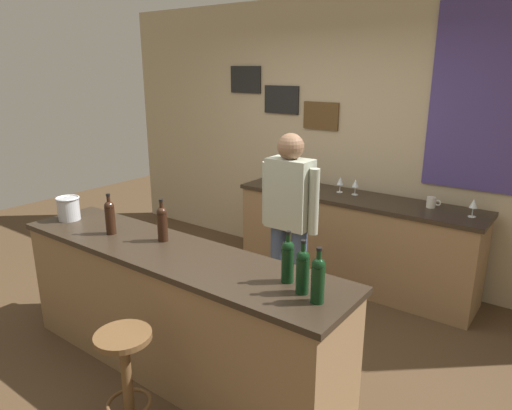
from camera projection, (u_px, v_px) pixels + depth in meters
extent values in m
plane|color=#4C3823|center=(213.00, 342.00, 3.67)|extent=(10.00, 10.00, 0.00)
cube|color=tan|center=(339.00, 137.00, 4.83)|extent=(6.00, 0.06, 2.80)
cube|color=black|center=(246.00, 80.00, 5.32)|extent=(0.42, 0.02, 0.30)
cube|color=black|center=(281.00, 100.00, 5.10)|extent=(0.44, 0.02, 0.30)
cube|color=brown|center=(321.00, 116.00, 4.85)|extent=(0.41, 0.02, 0.28)
cube|color=#4C3D7F|center=(511.00, 99.00, 3.79)|extent=(1.30, 0.02, 1.60)
cube|color=olive|center=(174.00, 314.00, 3.24)|extent=(2.58, 0.57, 0.88)
cube|color=#2D2319|center=(170.00, 253.00, 3.11)|extent=(2.63, 0.60, 0.04)
cube|color=olive|center=(353.00, 242.00, 4.59)|extent=(2.36, 0.53, 0.86)
cube|color=#2D2319|center=(356.00, 199.00, 4.46)|extent=(2.41, 0.56, 0.04)
cylinder|color=#384766|center=(298.00, 279.00, 3.80)|extent=(0.13, 0.13, 0.86)
cylinder|color=#384766|center=(278.00, 272.00, 3.91)|extent=(0.13, 0.13, 0.86)
cube|color=#9EA38E|center=(290.00, 194.00, 3.65)|extent=(0.36, 0.20, 0.56)
sphere|color=brown|center=(291.00, 147.00, 3.55)|extent=(0.21, 0.21, 0.21)
cylinder|color=#9EA38E|center=(314.00, 202.00, 3.54)|extent=(0.08, 0.08, 0.52)
cylinder|color=#9EA38E|center=(267.00, 193.00, 3.79)|extent=(0.08, 0.08, 0.52)
cylinder|color=brown|center=(128.00, 388.00, 2.66)|extent=(0.06, 0.06, 0.65)
torus|color=brown|center=(129.00, 403.00, 2.69)|extent=(0.26, 0.26, 0.02)
cylinder|color=brown|center=(123.00, 337.00, 2.56)|extent=(0.32, 0.32, 0.03)
cylinder|color=black|center=(110.00, 221.00, 3.38)|extent=(0.07, 0.07, 0.20)
sphere|color=black|center=(109.00, 206.00, 3.35)|extent=(0.07, 0.07, 0.07)
cylinder|color=black|center=(109.00, 202.00, 3.34)|extent=(0.03, 0.03, 0.09)
cylinder|color=black|center=(108.00, 195.00, 3.33)|extent=(0.03, 0.03, 0.02)
cylinder|color=black|center=(163.00, 227.00, 3.24)|extent=(0.07, 0.07, 0.20)
sphere|color=black|center=(162.00, 212.00, 3.21)|extent=(0.07, 0.07, 0.07)
cylinder|color=black|center=(161.00, 208.00, 3.20)|extent=(0.03, 0.03, 0.09)
cylinder|color=black|center=(161.00, 200.00, 3.19)|extent=(0.03, 0.03, 0.02)
cylinder|color=black|center=(288.00, 265.00, 2.62)|extent=(0.07, 0.07, 0.20)
sphere|color=black|center=(288.00, 247.00, 2.59)|extent=(0.07, 0.07, 0.07)
cylinder|color=black|center=(288.00, 242.00, 2.58)|extent=(0.03, 0.03, 0.09)
cylinder|color=black|center=(288.00, 233.00, 2.56)|extent=(0.03, 0.03, 0.02)
cylinder|color=black|center=(302.00, 276.00, 2.49)|extent=(0.07, 0.07, 0.20)
sphere|color=black|center=(303.00, 257.00, 2.45)|extent=(0.07, 0.07, 0.07)
cylinder|color=black|center=(303.00, 251.00, 2.44)|extent=(0.03, 0.03, 0.09)
cylinder|color=black|center=(304.00, 242.00, 2.43)|extent=(0.03, 0.03, 0.02)
cylinder|color=black|center=(318.00, 285.00, 2.39)|extent=(0.07, 0.07, 0.20)
sphere|color=black|center=(319.00, 265.00, 2.35)|extent=(0.07, 0.07, 0.07)
cylinder|color=black|center=(319.00, 259.00, 2.34)|extent=(0.03, 0.03, 0.09)
cylinder|color=black|center=(319.00, 249.00, 2.33)|extent=(0.03, 0.03, 0.02)
cylinder|color=#B7BABF|center=(69.00, 209.00, 3.70)|extent=(0.17, 0.17, 0.18)
torus|color=#B7BABF|center=(67.00, 198.00, 3.68)|extent=(0.19, 0.19, 0.02)
cylinder|color=silver|center=(340.00, 192.00, 4.62)|extent=(0.06, 0.06, 0.00)
cylinder|color=silver|center=(340.00, 188.00, 4.61)|extent=(0.01, 0.01, 0.07)
cone|color=silver|center=(340.00, 181.00, 4.59)|extent=(0.07, 0.07, 0.08)
cylinder|color=silver|center=(355.00, 194.00, 4.53)|extent=(0.06, 0.06, 0.00)
cylinder|color=silver|center=(355.00, 191.00, 4.52)|extent=(0.01, 0.01, 0.07)
cone|color=silver|center=(355.00, 183.00, 4.50)|extent=(0.07, 0.07, 0.08)
cylinder|color=silver|center=(472.00, 217.00, 3.86)|extent=(0.06, 0.06, 0.00)
cylinder|color=silver|center=(472.00, 212.00, 3.85)|extent=(0.01, 0.01, 0.07)
cone|color=silver|center=(474.00, 203.00, 3.83)|extent=(0.07, 0.07, 0.08)
cylinder|color=silver|center=(431.00, 202.00, 4.11)|extent=(0.08, 0.08, 0.09)
torus|color=silver|center=(438.00, 203.00, 4.07)|extent=(0.06, 0.01, 0.06)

